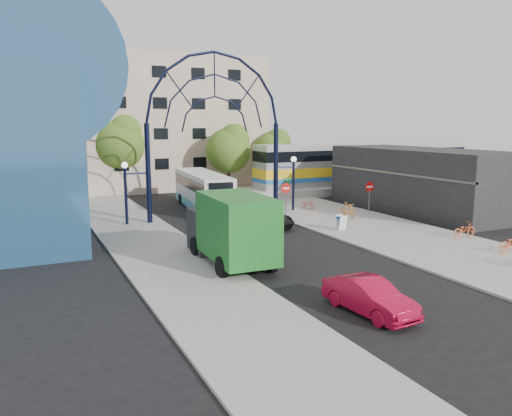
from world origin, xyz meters
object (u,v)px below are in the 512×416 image
bike_far_a (464,230)px  do_not_enter_sign (369,190)px  black_suv (261,217)px  bike_near_b (348,210)px  tree_north_a (230,148)px  train_car (366,163)px  sandwich_board (341,221)px  tree_north_b (120,141)px  gateway_arch (215,101)px  city_bus (203,190)px  street_name_sign (287,188)px  red_sedan (369,296)px  tree_north_c (274,149)px  bike_near_a (308,204)px  green_truck (230,229)px  stop_sign (286,191)px

bike_far_a → do_not_enter_sign: bearing=-1.7°
black_suv → bike_near_b: size_ratio=2.68×
tree_north_a → bike_near_b: bearing=-81.4°
black_suv → train_car: bearing=15.7°
sandwich_board → tree_north_b: 26.15m
gateway_arch → tree_north_a: 13.98m
bike_near_b → city_bus: bearing=135.8°
train_car → tree_north_b: size_ratio=3.14×
sandwich_board → street_name_sign: bearing=93.5°
train_car → do_not_enter_sign: bearing=-126.9°
train_car → sandwich_board: bearing=-131.9°
red_sedan → train_car: bearing=47.4°
train_car → gateway_arch: bearing=-158.2°
sandwich_board → train_car: 21.65m
train_car → red_sedan: bearing=-127.7°
gateway_arch → tree_north_c: size_ratio=2.10×
tree_north_c → bike_near_b: bearing=-100.7°
tree_north_c → red_sedan: tree_north_c is taller
tree_north_b → red_sedan: (2.08, -36.17, -4.61)m
street_name_sign → bike_far_a: bearing=-63.0°
city_bus → bike_near_a: 8.68m
green_truck → train_car: bearing=42.3°
bike_near_a → bike_near_b: size_ratio=0.83×
gateway_arch → bike_near_a: size_ratio=8.97×
tree_north_b → city_bus: (4.31, -11.78, -3.69)m
stop_sign → bike_near_b: size_ratio=1.36×
tree_north_a → tree_north_b: bearing=158.2°
street_name_sign → black_suv: street_name_sign is taller
train_car → bike_near_a: bearing=-146.3°
tree_north_c → gateway_arch: bearing=-131.0°
black_suv → bike_near_b: (7.08, -0.10, -0.01)m
stop_sign → green_truck: bearing=-131.4°
sandwich_board → tree_north_a: bearing=88.5°
tree_north_a → bike_near_b: 17.14m
gateway_arch → do_not_enter_sign: 13.43m
gateway_arch → bike_far_a: size_ratio=7.56×
black_suv → gateway_arch: bearing=90.8°
sandwich_board → green_truck: bearing=-158.3°
do_not_enter_sign → train_car: (9.00, 12.00, 0.93)m
city_bus → bike_near_b: bearing=-41.0°
tree_north_c → bike_near_a: (-4.13, -13.93, -3.76)m
gateway_arch → do_not_enter_sign: gateway_arch is taller
tree_north_c → bike_far_a: size_ratio=3.60×
tree_north_c → bike_far_a: tree_north_c is taller
tree_north_b → green_truck: 27.92m
bike_near_a → green_truck: bearing=-149.4°
sandwich_board → bike_near_b: size_ratio=0.54×
do_not_enter_sign → street_name_sign: size_ratio=0.89×
tree_north_c → city_bus: 15.48m
train_car → tree_north_b: bearing=161.6°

